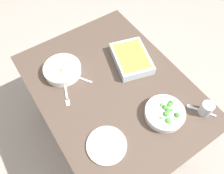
{
  "coord_description": "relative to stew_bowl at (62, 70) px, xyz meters",
  "views": [
    {
      "loc": [
        0.65,
        -0.43,
        1.94
      ],
      "look_at": [
        0.0,
        0.0,
        0.74
      ],
      "focal_mm": 36.33,
      "sensor_mm": 36.0,
      "label": 1
    }
  ],
  "objects": [
    {
      "name": "spoon_spare",
      "position": [
        0.69,
        0.54,
        -0.03
      ],
      "size": [
        0.16,
        0.11,
        0.01
      ],
      "color": "silver",
      "rests_on": "dining_table"
    },
    {
      "name": "ground_plane",
      "position": [
        0.27,
        0.2,
        -0.77
      ],
      "size": [
        6.0,
        6.0,
        0.0
      ],
      "primitive_type": "plane",
      "color": "#9E9389"
    },
    {
      "name": "dining_table",
      "position": [
        0.27,
        0.2,
        -0.12
      ],
      "size": [
        1.2,
        0.9,
        0.74
      ],
      "color": "#4C3D33",
      "rests_on": "ground_plane"
    },
    {
      "name": "baking_dish",
      "position": [
        0.17,
        0.43,
        0.0
      ],
      "size": [
        0.35,
        0.29,
        0.06
      ],
      "color": "silver",
      "rests_on": "dining_table"
    },
    {
      "name": "spoon_by_stew",
      "position": [
        0.08,
        0.05,
        -0.03
      ],
      "size": [
        0.16,
        0.11,
        0.01
      ],
      "color": "silver",
      "rests_on": "dining_table"
    },
    {
      "name": "fork_on_table",
      "position": [
        0.17,
        -0.06,
        -0.03
      ],
      "size": [
        0.17,
        0.08,
        0.01
      ],
      "color": "silver",
      "rests_on": "dining_table"
    },
    {
      "name": "spoon_by_broccoli",
      "position": [
        0.57,
        0.33,
        -0.03
      ],
      "size": [
        0.17,
        0.08,
        0.01
      ],
      "color": "silver",
      "rests_on": "dining_table"
    },
    {
      "name": "drink_cup",
      "position": [
        0.72,
        0.56,
        0.01
      ],
      "size": [
        0.07,
        0.07,
        0.08
      ],
      "color": "#B2BCC6",
      "rests_on": "dining_table"
    },
    {
      "name": "stew_bowl",
      "position": [
        0.0,
        0.0,
        0.0
      ],
      "size": [
        0.25,
        0.25,
        0.06
      ],
      "color": "white",
      "rests_on": "dining_table"
    },
    {
      "name": "broccoli_bowl",
      "position": [
        0.61,
        0.35,
        -0.0
      ],
      "size": [
        0.23,
        0.23,
        0.07
      ],
      "color": "white",
      "rests_on": "dining_table"
    },
    {
      "name": "side_plate",
      "position": [
        0.57,
        -0.03,
        -0.03
      ],
      "size": [
        0.22,
        0.22,
        0.01
      ],
      "primitive_type": "cylinder",
      "color": "silver",
      "rests_on": "dining_table"
    }
  ]
}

